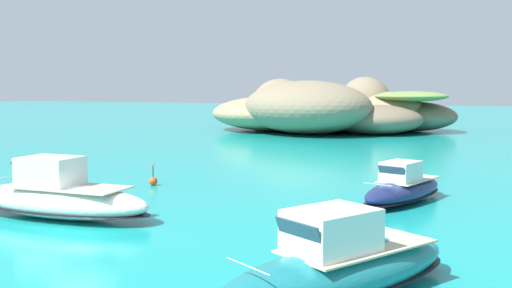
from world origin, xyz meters
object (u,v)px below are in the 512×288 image
(motorboat_teal, at_px, (340,267))
(motorboat_white, at_px, (59,198))
(islet_large, at_px, (302,109))
(motorboat_navy, at_px, (403,189))
(islet_small, at_px, (394,114))
(channel_buoy, at_px, (153,180))

(motorboat_teal, relative_size, motorboat_white, 0.93)
(islet_large, height_order, motorboat_teal, islet_large)
(islet_large, distance_m, motorboat_navy, 55.12)
(islet_small, relative_size, motorboat_teal, 2.62)
(islet_large, distance_m, islet_small, 13.54)
(islet_small, bearing_deg, channel_buoy, -97.77)
(motorboat_navy, bearing_deg, motorboat_teal, -88.81)
(islet_small, xyz_separation_m, channel_buoy, (-7.16, -52.49, -2.24))
(channel_buoy, bearing_deg, motorboat_white, -84.86)
(channel_buoy, bearing_deg, motorboat_teal, -42.39)
(islet_small, bearing_deg, motorboat_teal, -82.32)
(motorboat_navy, bearing_deg, islet_large, 113.77)
(motorboat_white, bearing_deg, motorboat_navy, 34.45)
(islet_large, distance_m, channel_buoy, 51.43)
(motorboat_navy, distance_m, motorboat_teal, 15.39)
(islet_small, bearing_deg, islet_large, -173.52)
(motorboat_navy, height_order, channel_buoy, motorboat_navy)
(motorboat_navy, distance_m, motorboat_white, 18.24)
(islet_large, xyz_separation_m, motorboat_navy, (22.19, -50.39, -2.50))
(motorboat_teal, relative_size, channel_buoy, 6.41)
(motorboat_navy, height_order, motorboat_white, motorboat_white)
(motorboat_white, height_order, channel_buoy, motorboat_white)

